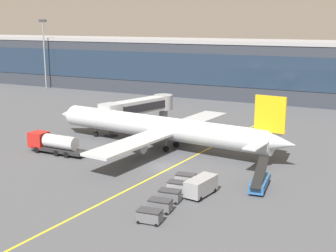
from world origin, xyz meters
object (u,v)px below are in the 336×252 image
Objects in this scene: baggage_cart_4 at (186,179)px; fuel_tanker at (54,143)px; crew_van at (201,185)px; baggage_cart_3 at (178,187)px; main_airliner at (161,128)px; baggage_cart_0 at (150,216)px; baggage_cart_1 at (160,205)px; belt_loader at (260,182)px; baggage_cart_2 at (170,195)px.

fuel_tanker is at bearing 171.12° from baggage_cart_4.
fuel_tanker reaches higher than crew_van.
baggage_cart_3 is (-2.98, -0.51, -0.53)m from crew_van.
main_airliner is 18.04m from fuel_tanker.
baggage_cart_0 is at bearing -31.62° from fuel_tanker.
crew_van reaches higher than baggage_cart_4.
baggage_cart_1 is at bearing -83.56° from baggage_cart_3.
belt_loader is 2.49× the size of baggage_cart_0.
baggage_cart_0 is at bearing -100.72° from crew_van.
fuel_tanker is at bearing 167.04° from crew_van.
baggage_cart_0 and baggage_cart_4 have the same top height.
baggage_cart_3 is (-0.36, 3.18, 0.00)m from baggage_cart_2.
baggage_cart_0 is at bearing -83.56° from baggage_cart_1.
main_airliner is at bearing 117.18° from baggage_cart_1.
crew_van is at bearing 79.28° from baggage_cart_0.
baggage_cart_3 is (26.11, -7.20, -0.96)m from fuel_tanker.
baggage_cart_4 is at bearing 141.32° from crew_van.
baggage_cart_3 is (-0.72, 6.36, 0.00)m from baggage_cart_1.
baggage_cart_1 is (-8.21, -12.16, -0.21)m from belt_loader.
main_airliner reaches higher than baggage_cart_4.
baggage_cart_1 is 1.00× the size of baggage_cart_4.
main_airliner is 16.74× the size of baggage_cart_4.
fuel_tanker reaches higher than baggage_cart_3.
baggage_cart_2 is 1.00× the size of baggage_cart_4.
belt_loader is at bearing 15.77° from baggage_cart_4.
baggage_cart_2 is at bearing -133.66° from belt_loader.
main_airliner is 24.25m from belt_loader.
main_airliner is 21.77m from baggage_cart_3.
main_airliner is 19.00m from baggage_cart_4.
crew_van is (14.80, -17.56, -2.28)m from main_airliner.
baggage_cart_1 and baggage_cart_4 have the same top height.
crew_van is 1.87× the size of baggage_cart_3.
baggage_cart_3 is at bearing 96.44° from baggage_cart_1.
belt_loader reaches higher than baggage_cart_1.
baggage_cart_3 and baggage_cart_4 have the same top height.
crew_van is at bearing 54.59° from baggage_cart_2.
baggage_cart_2 is at bearing 96.44° from baggage_cart_0.
baggage_cart_3 is (11.82, -18.06, -2.81)m from main_airliner.
fuel_tanker is 3.87× the size of baggage_cart_0.
baggage_cart_2 is at bearing -83.56° from baggage_cart_3.
baggage_cart_0 is at bearing -83.56° from baggage_cart_4.
baggage_cart_0 is 1.00× the size of baggage_cart_4.
main_airliner is 16.74× the size of baggage_cart_3.
fuel_tanker is 27.10m from baggage_cart_3.
belt_loader is 2.49× the size of baggage_cart_2.
baggage_cart_0 is at bearing -83.56° from baggage_cart_3.
main_airliner reaches higher than baggage_cart_3.
baggage_cart_0 is 3.20m from baggage_cart_1.
crew_van is (29.09, -6.69, -0.43)m from fuel_tanker.
fuel_tanker is 30.08m from baggage_cart_1.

